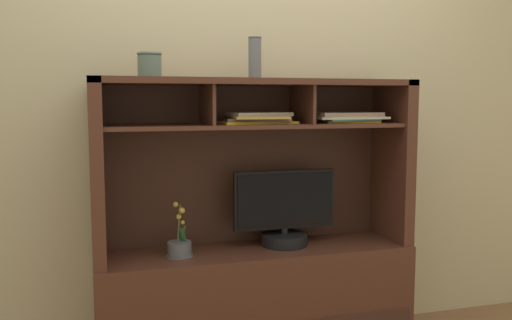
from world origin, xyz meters
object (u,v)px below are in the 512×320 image
Objects in this scene: tv_monitor at (285,215)px; potted_orchid at (180,247)px; magazine_stack_centre at (258,118)px; accent_vase at (150,65)px; magazine_stack_left at (347,117)px; ceramic_vase at (255,58)px; media_console at (256,271)px.

potted_orchid is at bearing -175.17° from tv_monitor.
accent_vase reaches higher than magazine_stack_centre.
accent_vase reaches higher than potted_orchid.
magazine_stack_left is 1.04m from accent_vase.
potted_orchid is at bearing -173.08° from ceramic_vase.
media_console is 0.78m from magazine_stack_centre.
ceramic_vase reaches higher than magazine_stack_left.
tv_monitor is at bearing 3.75° from media_console.
accent_vase is (-0.68, -0.04, 0.76)m from tv_monitor.
tv_monitor is at bearing 13.23° from magazine_stack_centre.
media_console reaches higher than tv_monitor.
tv_monitor is 0.60m from magazine_stack_left.
magazine_stack_centre is (-0.16, -0.04, 0.50)m from tv_monitor.
potted_orchid is 0.71× the size of magazine_stack_left.
potted_orchid is at bearing -4.91° from accent_vase.
potted_orchid is 2.27× the size of accent_vase.
media_console is at bearing 2.84° from accent_vase.
accent_vase is (-0.52, -0.03, 1.04)m from media_console.
media_console is 1.16m from accent_vase.
ceramic_vase reaches higher than accent_vase.
media_console is 0.32m from tv_monitor.
media_console reaches higher than magazine_stack_centre.
media_console is 4.20× the size of magazine_stack_left.
media_console is 2.95× the size of tv_monitor.
magazine_stack_centre is (-0.48, 0.01, -0.00)m from magazine_stack_left.
potted_orchid is (-0.56, -0.05, -0.11)m from tv_monitor.
magazine_stack_left is 1.81× the size of ceramic_vase.
tv_monitor is 1.02m from accent_vase.
media_console is 4.10× the size of magazine_stack_centre.
media_console is at bearing 97.07° from magazine_stack_centre.
magazine_stack_centre is at bearing -166.77° from tv_monitor.
ceramic_vase is at bearing 4.11° from accent_vase.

